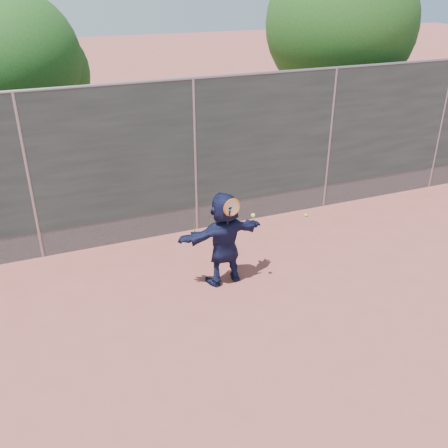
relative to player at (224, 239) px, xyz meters
name	(u,v)px	position (x,y,z in m)	size (l,w,h in m)	color
ground	(276,330)	(0.21, -1.51, -0.80)	(80.00, 80.00, 0.00)	#9E4C42
player	(224,239)	(0.00, 0.00, 0.00)	(1.49, 0.47, 1.60)	#161A3C
ball_ground	(306,215)	(2.56, 1.65, -0.77)	(0.07, 0.07, 0.07)	#C0F636
fence	(195,155)	(0.21, 1.99, 0.78)	(20.00, 0.06, 3.03)	#38423D
swing_action	(234,209)	(0.08, -0.20, 0.60)	(0.53, 0.15, 0.51)	orange
tree_right	(346,28)	(4.90, 4.24, 2.69)	(3.78, 3.60, 5.39)	#382314
tree_left	(17,66)	(-2.64, 5.04, 2.14)	(3.15, 3.00, 4.53)	#382314
weed_clump	(212,223)	(0.51, 1.88, -0.67)	(0.68, 0.07, 0.30)	#387226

